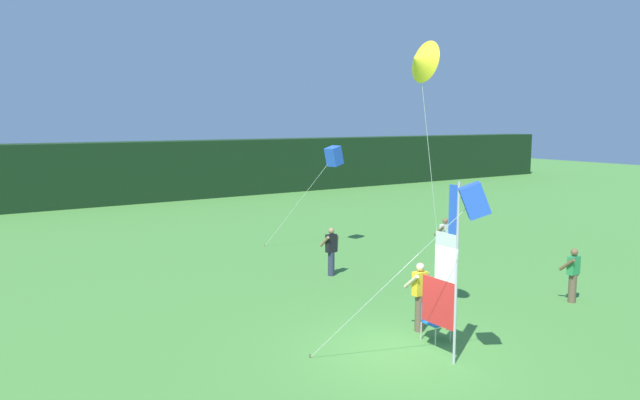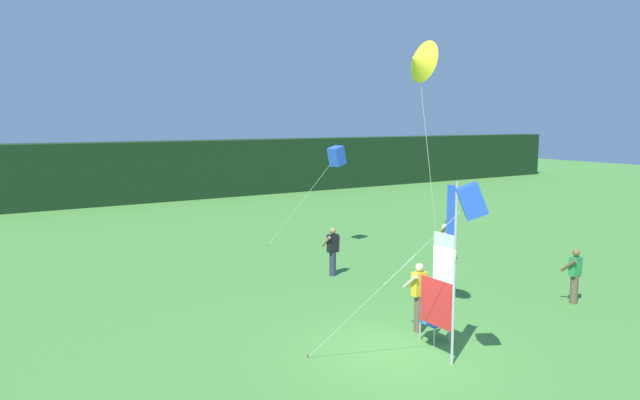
% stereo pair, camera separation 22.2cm
% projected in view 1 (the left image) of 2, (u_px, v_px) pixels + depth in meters
% --- Properties ---
extents(ground_plane, '(120.00, 120.00, 0.00)m').
position_uv_depth(ground_plane, '(404.00, 351.00, 13.52)').
color(ground_plane, '#478438').
extents(distant_treeline, '(80.00, 2.40, 3.80)m').
position_uv_depth(distant_treeline, '(95.00, 174.00, 36.60)').
color(distant_treeline, black).
rests_on(distant_treeline, ground).
extents(banner_flag, '(0.06, 1.03, 3.92)m').
position_uv_depth(banner_flag, '(446.00, 275.00, 12.82)').
color(banner_flag, '#B7B7BC').
rests_on(banner_flag, ground).
extents(person_near_banner, '(0.55, 0.48, 1.72)m').
position_uv_depth(person_near_banner, '(420.00, 295.00, 14.69)').
color(person_near_banner, brown).
rests_on(person_near_banner, ground).
extents(person_mid_field, '(0.55, 0.48, 1.66)m').
position_uv_depth(person_mid_field, '(445.00, 239.00, 21.70)').
color(person_mid_field, '#B7B2A3').
rests_on(person_mid_field, ground).
extents(person_far_left, '(0.55, 0.48, 1.62)m').
position_uv_depth(person_far_left, '(331.00, 250.00, 19.97)').
color(person_far_left, '#2D334C').
rests_on(person_far_left, ground).
extents(person_far_right, '(0.55, 0.48, 1.56)m').
position_uv_depth(person_far_right, '(573.00, 274.00, 17.04)').
color(person_far_right, brown).
rests_on(person_far_right, ground).
extents(folding_chair, '(0.51, 0.51, 0.89)m').
position_uv_depth(folding_chair, '(433.00, 318.00, 14.19)').
color(folding_chair, '#BCBCC1').
rests_on(folding_chair, ground).
extents(kite_yellow_delta_0, '(1.56, 0.99, 6.98)m').
position_uv_depth(kite_yellow_delta_0, '(420.00, 61.00, 13.21)').
color(kite_yellow_delta_0, brown).
rests_on(kite_yellow_delta_0, ground).
extents(kite_blue_box_1, '(2.66, 2.06, 4.16)m').
position_uv_depth(kite_blue_box_1, '(334.00, 156.00, 24.03)').
color(kite_blue_box_1, brown).
rests_on(kite_blue_box_1, ground).
extents(kite_blue_box_2, '(2.49, 3.03, 3.99)m').
position_uv_depth(kite_blue_box_2, '(474.00, 201.00, 11.63)').
color(kite_blue_box_2, brown).
rests_on(kite_blue_box_2, ground).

